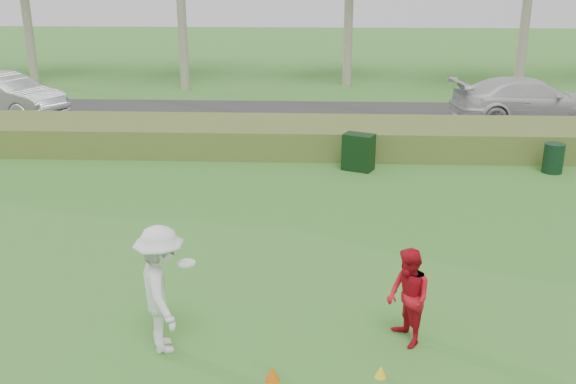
# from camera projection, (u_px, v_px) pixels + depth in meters

# --- Properties ---
(ground) EXTENTS (120.00, 120.00, 0.00)m
(ground) POSITION_uv_depth(u_px,v_px,m) (275.00, 359.00, 9.70)
(ground) COLOR #317426
(ground) RESTS_ON ground
(reed_strip) EXTENTS (80.00, 3.00, 0.90)m
(reed_strip) POSITION_uv_depth(u_px,v_px,m) (300.00, 137.00, 20.88)
(reed_strip) COLOR #516729
(reed_strip) RESTS_ON ground
(park_road) EXTENTS (80.00, 6.00, 0.06)m
(park_road) POSITION_uv_depth(u_px,v_px,m) (304.00, 116.00, 25.73)
(park_road) COLOR #2D2D2D
(park_road) RESTS_ON ground
(player_white) EXTENTS (1.18, 1.49, 2.02)m
(player_white) POSITION_uv_depth(u_px,v_px,m) (162.00, 290.00, 9.67)
(player_white) COLOR white
(player_white) RESTS_ON ground
(player_red) EXTENTS (0.83, 0.93, 1.58)m
(player_red) POSITION_uv_depth(u_px,v_px,m) (408.00, 298.00, 9.89)
(player_red) COLOR red
(player_red) RESTS_ON ground
(cone_orange) EXTENTS (0.22, 0.22, 0.24)m
(cone_orange) POSITION_uv_depth(u_px,v_px,m) (273.00, 374.00, 9.15)
(cone_orange) COLOR orange
(cone_orange) RESTS_ON ground
(cone_yellow) EXTENTS (0.17, 0.17, 0.19)m
(cone_yellow) POSITION_uv_depth(u_px,v_px,m) (381.00, 371.00, 9.24)
(cone_yellow) COLOR yellow
(cone_yellow) RESTS_ON ground
(utility_cabinet) EXTENTS (1.01, 0.85, 1.08)m
(utility_cabinet) POSITION_uv_depth(u_px,v_px,m) (358.00, 152.00, 18.75)
(utility_cabinet) COLOR black
(utility_cabinet) RESTS_ON ground
(trash_bin) EXTENTS (0.58, 0.58, 0.86)m
(trash_bin) POSITION_uv_depth(u_px,v_px,m) (553.00, 158.00, 18.53)
(trash_bin) COLOR black
(trash_bin) RESTS_ON ground
(car_mid) EXTENTS (5.37, 3.39, 1.67)m
(car_mid) POSITION_uv_depth(u_px,v_px,m) (4.00, 95.00, 25.34)
(car_mid) COLOR silver
(car_mid) RESTS_ON park_road
(car_right) EXTENTS (6.05, 3.05, 1.68)m
(car_right) POSITION_uv_depth(u_px,v_px,m) (529.00, 100.00, 24.31)
(car_right) COLOR silver
(car_right) RESTS_ON park_road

